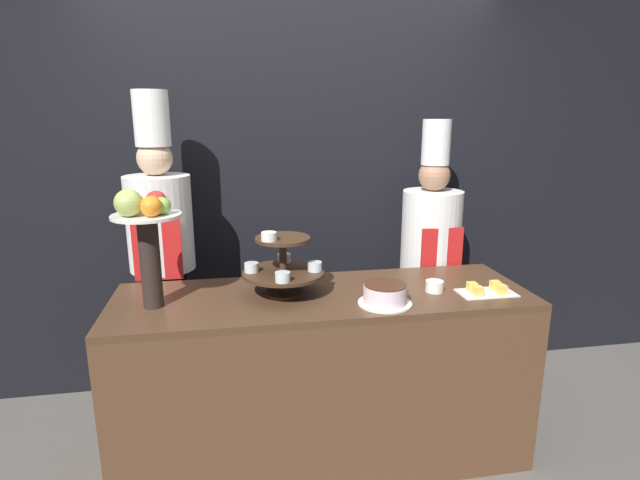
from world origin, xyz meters
name	(u,v)px	position (x,y,z in m)	size (l,w,h in m)	color
wall_back	(298,174)	(0.00, 1.23, 1.40)	(10.00, 0.06, 2.80)	black
buffet_counter	(323,376)	(0.00, 0.33, 0.45)	(2.06, 0.67, 0.91)	brown
tiered_stand	(283,266)	(-0.20, 0.35, 1.06)	(0.40, 0.40, 0.33)	#3D2819
fruit_pedestal	(146,229)	(-0.81, 0.30, 1.28)	(0.31, 0.31, 0.55)	#2D231E
cake_round	(385,294)	(0.26, 0.15, 0.95)	(0.25, 0.25, 0.10)	white
cup_white	(434,286)	(0.55, 0.27, 0.93)	(0.09, 0.09, 0.06)	white
cake_square_tray	(487,290)	(0.80, 0.19, 0.92)	(0.28, 0.15, 0.05)	white
chef_left	(162,249)	(-0.83, 0.86, 1.03)	(0.36, 0.36, 1.90)	black
chef_center_left	(430,253)	(0.77, 0.86, 0.93)	(0.36, 0.36, 1.74)	#28282D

